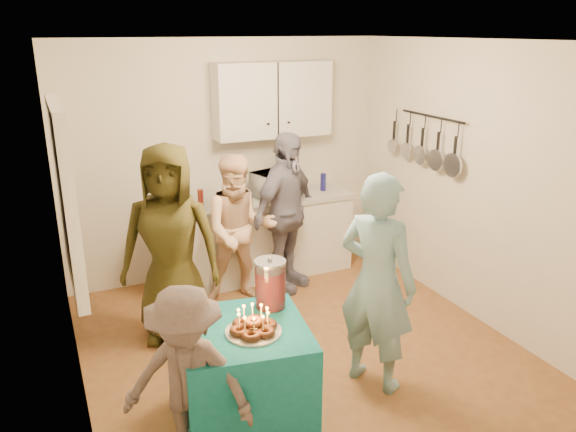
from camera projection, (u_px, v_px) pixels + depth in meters
name	position (u px, v px, depth m)	size (l,w,h in m)	color
floor	(305.00, 352.00, 4.89)	(4.00, 4.00, 0.00)	brown
ceiling	(308.00, 40.00, 4.06)	(4.00, 4.00, 0.00)	white
back_wall	(226.00, 160.00, 6.20)	(3.60, 3.60, 0.00)	silver
left_wall	(66.00, 245.00, 3.77)	(4.00, 4.00, 0.00)	silver
right_wall	(481.00, 186.00, 5.18)	(4.00, 4.00, 0.00)	silver
window_night	(63.00, 197.00, 3.96)	(0.04, 1.00, 1.20)	black
counter	(254.00, 240.00, 6.30)	(2.20, 0.58, 0.86)	white
countertop	(254.00, 201.00, 6.15)	(2.24, 0.62, 0.05)	beige
upper_cabinet	(273.00, 100.00, 6.06)	(1.30, 0.30, 0.80)	white
pot_rack	(428.00, 141.00, 5.66)	(0.12, 1.00, 0.60)	black
microwave	(276.00, 184.00, 6.21)	(0.50, 0.34, 0.28)	white
party_table	(245.00, 376.00, 3.92)	(0.85, 0.85, 0.76)	#12757B
donut_cake	(253.00, 321.00, 3.71)	(0.38, 0.38, 0.18)	#381C0C
punch_jar	(270.00, 285.00, 4.04)	(0.22, 0.22, 0.34)	#B20E18
man_birthday	(377.00, 283.00, 4.23)	(0.63, 0.41, 1.73)	#87B6C5
woman_back_left	(170.00, 244.00, 4.89)	(0.88, 0.57, 1.79)	brown
woman_back_center	(240.00, 230.00, 5.59)	(0.75, 0.58, 1.54)	#FFB085
woman_back_right	(286.00, 213.00, 5.86)	(1.00, 0.42, 1.70)	black
child_near_left	(187.00, 383.00, 3.41)	(0.82, 0.47, 1.27)	#574846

